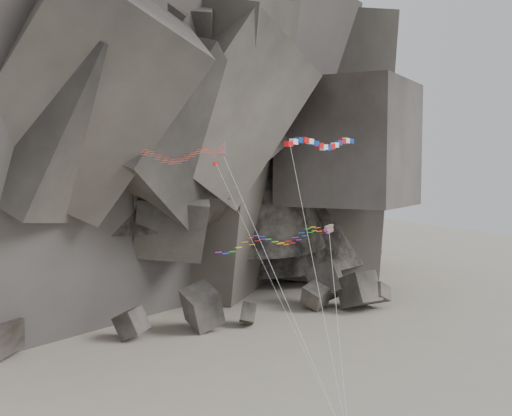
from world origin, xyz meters
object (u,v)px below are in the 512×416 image
parafoil_kite (271,239)px  banner_kite (322,144)px  pennant_kite (245,226)px  delta_kite (180,155)px

parafoil_kite → banner_kite: bearing=-0.2°
pennant_kite → banner_kite: bearing=-4.4°
delta_kite → pennant_kite: bearing=-59.2°
delta_kite → banner_kite: 16.84m
delta_kite → banner_kite: size_ratio=0.99×
banner_kite → pennant_kite: bearing=179.8°
delta_kite → banner_kite: (16.79, 0.91, 0.98)m
banner_kite → parafoil_kite: banner_kite is taller
delta_kite → pennant_kite: 8.83m
delta_kite → banner_kite: banner_kite is taller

